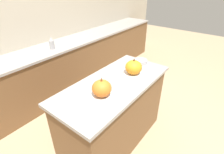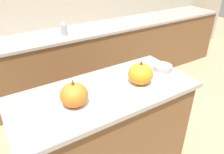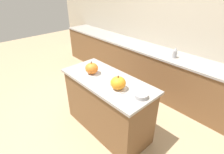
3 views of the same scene
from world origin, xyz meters
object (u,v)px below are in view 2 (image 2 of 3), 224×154
object	(u,v)px
mixing_bowl	(163,68)
pumpkin_cake_right	(141,74)
pumpkin_cake_left	(74,96)
bottle_tall	(64,28)

from	to	relation	value
mixing_bowl	pumpkin_cake_right	bearing A→B (deg)	-166.63
pumpkin_cake_left	pumpkin_cake_right	xyz separation A→B (m)	(0.55, -0.01, 0.00)
pumpkin_cake_right	bottle_tall	xyz separation A→B (m)	(-0.06, 1.45, -0.00)
pumpkin_cake_left	bottle_tall	world-z (taller)	pumpkin_cake_left
bottle_tall	mixing_bowl	xyz separation A→B (m)	(0.37, -1.38, -0.06)
pumpkin_cake_left	bottle_tall	size ratio (longest dim) A/B	1.13
pumpkin_cake_left	bottle_tall	xyz separation A→B (m)	(0.49, 1.44, -0.00)
mixing_bowl	bottle_tall	bearing A→B (deg)	105.04
pumpkin_cake_left	pumpkin_cake_right	bearing A→B (deg)	-0.70
pumpkin_cake_left	pumpkin_cake_right	world-z (taller)	pumpkin_cake_left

